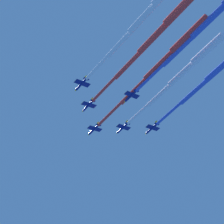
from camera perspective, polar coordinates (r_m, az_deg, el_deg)
jet_lead at (r=199.90m, az=6.74°, el=6.67°), size 48.19×76.96×4.40m
jet_port_inner at (r=193.92m, az=5.86°, el=10.20°), size 46.66×74.15×4.45m
jet_starboard_inner at (r=204.55m, az=9.59°, el=5.36°), size 42.44×66.25×4.38m
jet_port_mid at (r=186.75m, az=4.40°, el=12.73°), size 42.97×66.91×4.40m
jet_starboard_mid at (r=204.21m, az=14.66°, el=6.15°), size 45.35×72.63×4.36m
jet_port_outer at (r=189.64m, az=13.20°, el=12.21°), size 48.61×76.64×4.36m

